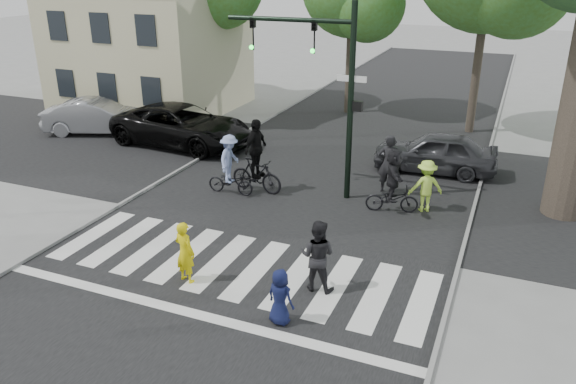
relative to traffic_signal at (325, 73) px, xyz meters
name	(u,v)px	position (x,y,z in m)	size (l,w,h in m)	color
ground	(219,286)	(-0.35, -6.20, -3.90)	(120.00, 120.00, 0.00)	gray
road_stem	(298,206)	(-0.35, -1.20, -3.90)	(10.00, 70.00, 0.01)	black
road_cross	(329,174)	(-0.35, 1.80, -3.89)	(70.00, 10.00, 0.01)	black
curb_left	(160,181)	(-5.40, -1.20, -3.85)	(0.10, 70.00, 0.10)	gray
curb_right	(467,232)	(4.70, -1.20, -3.85)	(0.10, 70.00, 0.10)	gray
crosswalk	(232,272)	(-0.35, -5.54, -3.89)	(10.00, 3.85, 0.01)	silver
traffic_signal	(325,73)	(0.00, 0.00, 0.00)	(4.45, 0.29, 6.00)	black
house	(149,31)	(-11.85, 7.78, -0.10)	(8.40, 8.10, 8.82)	beige
pedestrian_woman	(185,252)	(-1.16, -6.29, -3.14)	(0.56, 0.36, 1.52)	yellow
pedestrian_child	(280,297)	(1.54, -6.96, -3.28)	(0.61, 0.40, 1.24)	#10163C
pedestrian_adult	(317,256)	(1.79, -5.43, -3.04)	(0.83, 0.65, 1.71)	black
cyclist_left	(230,169)	(-2.73, -1.12, -3.04)	(1.58, 1.03, 1.98)	black
cyclist_mid	(256,163)	(-2.04, -0.61, -2.90)	(1.91, 1.18, 2.43)	black
cyclist_right	(393,184)	(2.40, -0.51, -3.02)	(1.65, 1.53, 1.98)	black
car_suv	(182,126)	(-6.99, 2.77, -3.08)	(2.72, 5.90, 1.64)	black
car_silver	(97,117)	(-11.34, 2.81, -3.16)	(1.57, 4.51, 1.49)	#999A9E
car_grey	(435,152)	(3.00, 3.51, -3.17)	(1.72, 4.28, 1.46)	#343539
bystander_hivis	(426,186)	(3.30, -0.07, -3.10)	(1.04, 0.60, 1.60)	#C9FE4C
bystander_dark	(389,164)	(1.91, 1.00, -2.94)	(0.70, 0.46, 1.93)	black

